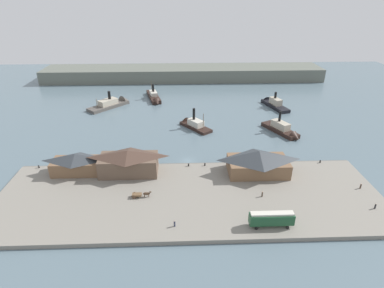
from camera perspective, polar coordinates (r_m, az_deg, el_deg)
ground_plane at (r=109.51m, az=-0.80°, el=-3.11°), size 320.00×320.00×0.00m
quay_promenade at (r=90.70m, az=-0.45°, el=-9.67°), size 110.00×36.00×1.20m
seawall_edge at (r=106.14m, az=-0.75°, el=-3.83°), size 110.00×0.80×1.00m
ferry_shed_west_terminal at (r=105.54m, az=-20.37°, el=-3.30°), size 15.37×7.53×6.71m
ferry_shed_east_terminal at (r=100.43m, az=-11.53°, el=-3.19°), size 18.49×9.04×8.04m
ferry_shed_central_terminal at (r=100.73m, az=12.00°, el=-3.19°), size 19.05×10.73×7.87m
street_tram at (r=81.10m, az=14.33°, el=-13.01°), size 10.97×2.54×4.14m
horse_cart at (r=90.35m, az=-9.39°, el=-9.05°), size 5.57×1.64×1.87m
pedestrian_walking_west at (r=105.28m, az=28.44°, el=-6.79°), size 0.42×0.42×1.69m
pedestrian_walking_east at (r=91.65m, az=12.71°, el=-8.93°), size 0.42×0.42×1.72m
pedestrian_at_waters_edge at (r=79.80m, az=-3.20°, el=-14.34°), size 0.44×0.44×1.78m
pedestrian_near_cart at (r=98.28m, az=30.47°, el=-9.78°), size 0.41×0.41×1.65m
mooring_post_center_west at (r=103.85m, az=-0.64°, el=-3.84°), size 0.44×0.44×0.90m
mooring_post_center_east at (r=104.20m, az=2.38°, el=-3.75°), size 0.44×0.44×0.90m
mooring_post_west at (r=114.38m, az=22.36°, el=-2.98°), size 0.44×0.44×0.90m
mooring_post_east at (r=114.57m, az=-26.19°, el=-3.74°), size 0.44×0.44×0.90m
ferry_departing_north at (r=171.67m, az=-6.91°, el=8.46°), size 9.83×23.24×9.43m
ferry_outer_harbor at (r=166.34m, az=-14.15°, el=7.22°), size 20.68×21.42×10.41m
ferry_near_quay at (r=135.91m, az=0.10°, el=3.67°), size 14.58×16.68×10.42m
ferry_mid_harbor at (r=166.17m, az=14.54°, el=7.20°), size 10.78×21.37×9.25m
ferry_moored_east at (r=134.79m, az=16.37°, el=2.42°), size 13.21×19.65×10.34m
far_headland at (r=211.19m, az=-1.58°, el=12.81°), size 180.00×24.00×8.00m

